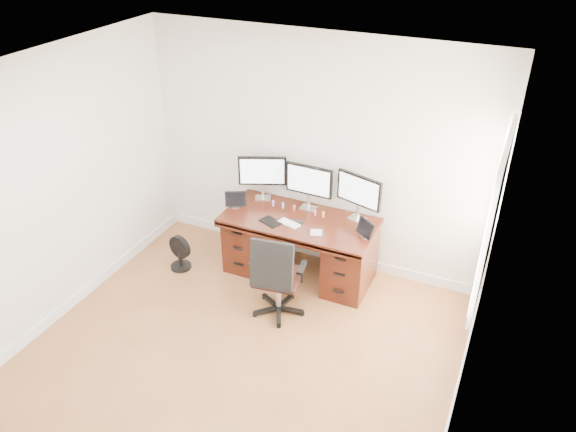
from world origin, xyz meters
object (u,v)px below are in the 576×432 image
at_px(office_chair, 277,289).
at_px(floor_fan, 179,253).
at_px(keyboard, 289,223).
at_px(monitor_center, 309,182).
at_px(desk, 300,244).

relative_size(office_chair, floor_fan, 2.34).
height_order(office_chair, keyboard, office_chair).
xyz_separation_m(floor_fan, monitor_center, (1.33, 0.72, 0.88)).
xyz_separation_m(office_chair, monitor_center, (-0.07, 1.01, 0.76)).
xyz_separation_m(office_chair, keyboard, (-0.13, 0.60, 0.43)).
relative_size(desk, keyboard, 6.88).
xyz_separation_m(office_chair, floor_fan, (-1.40, 0.29, -0.12)).
xyz_separation_m(floor_fan, keyboard, (1.27, 0.31, 0.55)).
relative_size(desk, office_chair, 1.72).
distance_m(floor_fan, monitor_center, 1.75).
bearing_deg(office_chair, floor_fan, 160.61).
relative_size(floor_fan, monitor_center, 0.77).
distance_m(desk, office_chair, 0.78).
height_order(desk, monitor_center, monitor_center).
xyz_separation_m(desk, office_chair, (0.07, -0.77, -0.08)).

